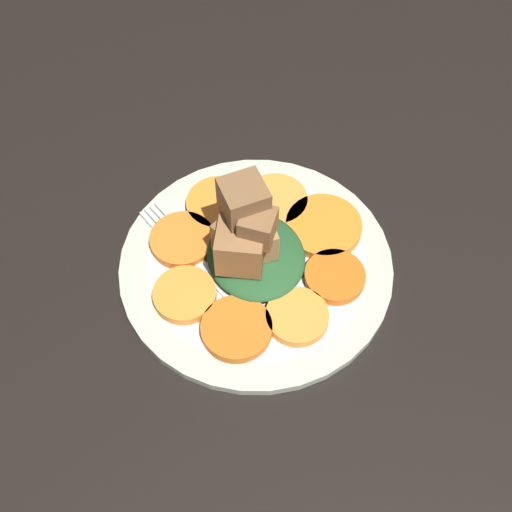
% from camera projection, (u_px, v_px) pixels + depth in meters
% --- Properties ---
extents(table_slab, '(1.20, 1.20, 0.02)m').
position_uv_depth(table_slab, '(256.00, 272.00, 0.69)').
color(table_slab, black).
rests_on(table_slab, ground).
extents(plate, '(0.29, 0.29, 0.01)m').
position_uv_depth(plate, '(256.00, 264.00, 0.67)').
color(plate, beige).
rests_on(plate, table_slab).
extents(carrot_slice_0, '(0.06, 0.06, 0.01)m').
position_uv_depth(carrot_slice_0, '(335.00, 277.00, 0.65)').
color(carrot_slice_0, orange).
rests_on(carrot_slice_0, plate).
extents(carrot_slice_1, '(0.08, 0.08, 0.01)m').
position_uv_depth(carrot_slice_1, '(324.00, 226.00, 0.69)').
color(carrot_slice_1, orange).
rests_on(carrot_slice_1, plate).
extents(carrot_slice_2, '(0.07, 0.07, 0.01)m').
position_uv_depth(carrot_slice_2, '(276.00, 201.00, 0.71)').
color(carrot_slice_2, '#F99539').
rests_on(carrot_slice_2, plate).
extents(carrot_slice_3, '(0.07, 0.07, 0.01)m').
position_uv_depth(carrot_slice_3, '(219.00, 204.00, 0.70)').
color(carrot_slice_3, orange).
rests_on(carrot_slice_3, plate).
extents(carrot_slice_4, '(0.07, 0.07, 0.01)m').
position_uv_depth(carrot_slice_4, '(182.00, 240.00, 0.68)').
color(carrot_slice_4, orange).
rests_on(carrot_slice_4, plate).
extents(carrot_slice_5, '(0.06, 0.06, 0.01)m').
position_uv_depth(carrot_slice_5, '(185.00, 295.00, 0.64)').
color(carrot_slice_5, orange).
rests_on(carrot_slice_5, plate).
extents(carrot_slice_6, '(0.07, 0.07, 0.01)m').
position_uv_depth(carrot_slice_6, '(237.00, 329.00, 0.62)').
color(carrot_slice_6, orange).
rests_on(carrot_slice_6, plate).
extents(carrot_slice_7, '(0.06, 0.06, 0.01)m').
position_uv_depth(carrot_slice_7, '(297.00, 317.00, 0.63)').
color(carrot_slice_7, orange).
rests_on(carrot_slice_7, plate).
extents(center_pile, '(0.11, 0.10, 0.10)m').
position_uv_depth(center_pile, '(250.00, 242.00, 0.64)').
color(center_pile, '#235128').
rests_on(center_pile, plate).
extents(fork, '(0.18, 0.09, 0.00)m').
position_uv_depth(fork, '(195.00, 259.00, 0.67)').
color(fork, silver).
rests_on(fork, plate).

